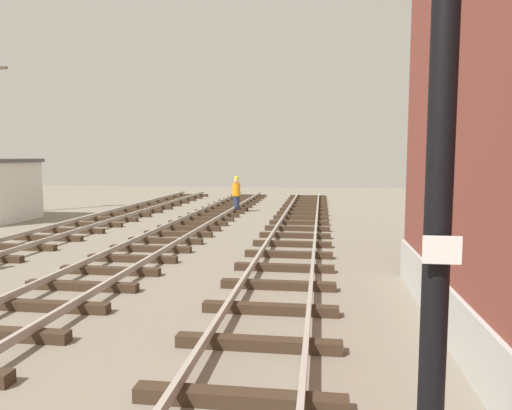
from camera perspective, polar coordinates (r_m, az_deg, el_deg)
The scene contains 2 objects.
signal_mast at distance 3.40m, azimuth 21.38°, elevation 12.52°, with size 0.36×0.40×5.24m.
track_worker_distant at distance 24.48m, azimuth -2.34°, elevation 1.26°, with size 0.40×0.40×1.87m.
Camera 1 is at (1.86, -1.09, 2.88)m, focal length 33.68 mm.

